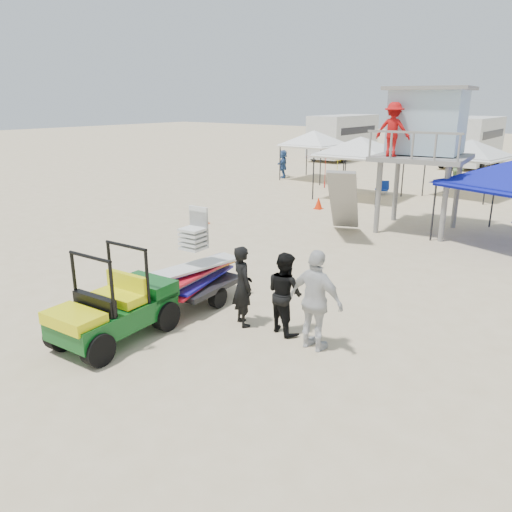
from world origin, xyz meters
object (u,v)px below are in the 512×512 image
Objects in this scene: utility_cart at (111,300)px; surf_trailer at (198,269)px; lifeguard_tower at (424,127)px; man_left at (243,286)px.

surf_trailer is at bearing 89.91° from utility_cart.
lifeguard_tower is (1.35, 11.85, 2.67)m from utility_cart.
surf_trailer is 9.99m from lifeguard_tower.
utility_cart reaches higher than man_left.
surf_trailer reaches higher than man_left.
utility_cart is at bearing -96.52° from lifeguard_tower.
man_left is 0.35× the size of lifeguard_tower.
man_left is at bearing 53.21° from utility_cart.
man_left is 10.17m from lifeguard_tower.
surf_trailer is at bearing 17.94° from man_left.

